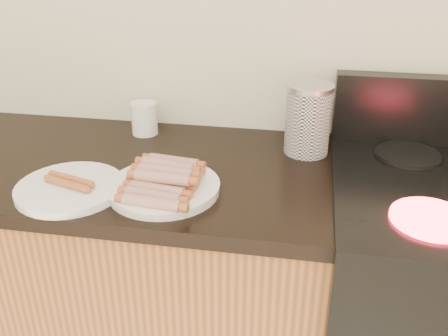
% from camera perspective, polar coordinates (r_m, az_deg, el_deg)
% --- Properties ---
extents(burner_near_left, '(0.18, 0.18, 0.01)m').
position_cam_1_polar(burner_near_left, '(1.20, 22.62, -5.40)').
color(burner_near_left, '#FF1E2D').
rests_on(burner_near_left, stove).
extents(burner_far_left, '(0.18, 0.18, 0.01)m').
position_cam_1_polar(burner_far_left, '(1.49, 20.26, 1.45)').
color(burner_far_left, black).
rests_on(burner_far_left, stove).
extents(main_plate, '(0.34, 0.34, 0.02)m').
position_cam_1_polar(main_plate, '(1.25, -6.88, -2.38)').
color(main_plate, white).
rests_on(main_plate, counter_slab).
extents(side_plate, '(0.34, 0.34, 0.02)m').
position_cam_1_polar(side_plate, '(1.30, -17.19, -2.22)').
color(side_plate, silver).
rests_on(side_plate, counter_slab).
extents(hotdog_pile, '(0.14, 0.27, 0.05)m').
position_cam_1_polar(hotdog_pile, '(1.23, -6.96, -1.14)').
color(hotdog_pile, '#A34B39').
rests_on(hotdog_pile, main_plate).
extents(plain_sausages, '(0.13, 0.08, 0.02)m').
position_cam_1_polar(plain_sausages, '(1.29, -17.30, -1.47)').
color(plain_sausages, orange).
rests_on(plain_sausages, side_plate).
extents(canister, '(0.13, 0.13, 0.20)m').
position_cam_1_polar(canister, '(1.44, 9.58, 5.53)').
color(canister, white).
rests_on(canister, counter_slab).
extents(mug, '(0.10, 0.10, 0.10)m').
position_cam_1_polar(mug, '(1.58, -9.10, 5.63)').
color(mug, white).
rests_on(mug, counter_slab).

